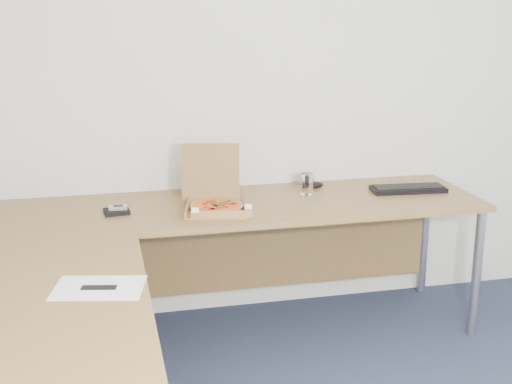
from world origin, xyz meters
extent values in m
cube|color=olive|center=(-0.50, 1.40, 0.71)|extent=(2.50, 0.70, 0.03)
cube|color=olive|center=(-1.40, 0.30, 0.71)|extent=(0.70, 1.50, 0.03)
cylinder|color=gray|center=(0.70, 1.70, 0.35)|extent=(0.05, 0.05, 0.70)
cube|color=#9D7241|center=(-0.64, 1.30, 0.73)|extent=(0.30, 0.30, 0.01)
cube|color=#9D7241|center=(-0.64, 1.47, 0.89)|extent=(0.30, 0.06, 0.29)
cylinder|color=tan|center=(-0.64, 1.30, 0.75)|extent=(0.27, 0.27, 0.02)
cylinder|color=#B51206|center=(-0.64, 1.30, 0.76)|extent=(0.23, 0.23, 0.00)
cylinder|color=white|center=(-0.12, 1.49, 0.79)|extent=(0.07, 0.07, 0.12)
cube|color=black|center=(0.44, 1.42, 0.74)|extent=(0.41, 0.18, 0.03)
ellipsoid|color=black|center=(-0.03, 1.61, 0.75)|extent=(0.10, 0.08, 0.03)
cube|color=black|center=(-1.13, 1.37, 0.74)|extent=(0.13, 0.11, 0.02)
cube|color=#B2B5BA|center=(-1.12, 1.37, 0.76)|extent=(0.09, 0.05, 0.02)
cube|color=white|center=(-1.23, 0.46, 0.73)|extent=(0.36, 0.29, 0.00)
ellipsoid|color=black|center=(-0.06, 1.68, 0.77)|extent=(0.08, 0.08, 0.07)
camera|label=1|loc=(-1.19, -1.90, 1.72)|focal=48.06mm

